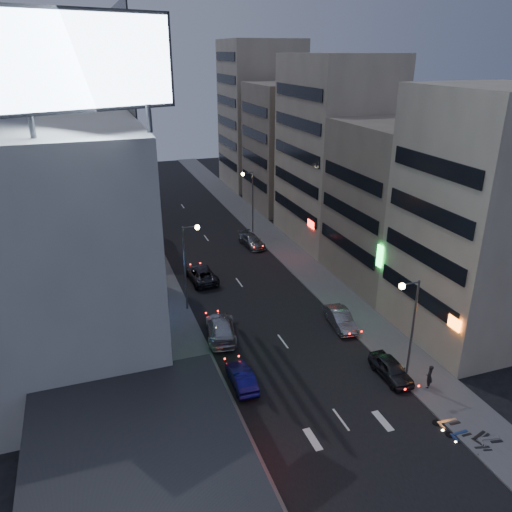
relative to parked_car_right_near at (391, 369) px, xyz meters
name	(u,v)px	position (x,y,z in m)	size (l,w,h in m)	color
ground	(374,464)	(-5.60, -6.89, -0.72)	(180.00, 180.00, 0.00)	black
sidewalk_left	(156,277)	(-13.60, 23.11, -0.66)	(4.00, 120.00, 0.12)	#4C4C4F
sidewalk_right	(295,258)	(2.40, 23.11, -0.66)	(4.00, 120.00, 0.12)	#4C4C4F
food_court	(122,475)	(-19.50, -4.89, 1.27)	(11.00, 13.00, 3.88)	#C0B096
white_building	(48,239)	(-22.60, 13.11, 8.28)	(14.00, 24.00, 18.00)	beige
shophouse_near	(481,220)	(9.40, 3.61, 9.28)	(10.00, 11.00, 20.00)	#C0B096
shophouse_mid	(398,204)	(9.90, 15.11, 7.28)	(11.00, 12.00, 16.00)	gray
shophouse_far	(335,152)	(9.40, 28.11, 10.28)	(10.00, 14.00, 22.00)	#C0B096
far_left_a	(67,161)	(-21.10, 38.11, 9.28)	(11.00, 10.00, 20.00)	beige
far_left_b	(66,161)	(-21.60, 51.11, 6.78)	(12.00, 10.00, 15.00)	gray
far_right_a	(289,147)	(9.90, 43.11, 8.28)	(11.00, 12.00, 18.00)	gray
far_right_b	(261,115)	(10.40, 57.11, 11.28)	(12.00, 12.00, 24.00)	#C0B096
billboard	(85,62)	(-18.59, 3.08, 20.94)	(9.52, 3.75, 6.20)	#595B60
street_lamp_right_near	(409,318)	(0.30, -0.89, 4.65)	(1.60, 0.44, 8.02)	#595B60
street_lamp_left	(189,256)	(-11.50, 15.11, 4.65)	(1.60, 0.44, 8.02)	#595B60
street_lamp_right_far	(250,193)	(0.30, 33.11, 4.65)	(1.60, 0.44, 8.02)	#595B60
parked_car_right_near	(391,369)	(0.00, 0.00, 0.00)	(1.70, 4.21, 1.44)	#292A2E
parked_car_right_mid	(340,319)	(0.00, 7.73, 0.03)	(1.57, 4.52, 1.49)	gray
parked_car_left	(201,274)	(-9.20, 20.84, 0.04)	(2.50, 5.43, 1.51)	black
parked_car_right_far	(252,241)	(-1.02, 28.52, -0.01)	(1.98, 4.87, 1.41)	gray
road_car_blue	(242,377)	(-10.60, 2.67, -0.03)	(1.45, 4.15, 1.37)	navy
road_car_silver	(221,328)	(-10.22, 9.52, 0.11)	(2.32, 5.71, 1.66)	#AEB1B7
person	(429,377)	(1.78, -2.02, 0.28)	(0.64, 0.42, 1.75)	black
scooter_black_a	(490,439)	(1.68, -8.00, -0.11)	(1.59, 0.53, 0.97)	black
scooter_silver_a	(499,428)	(2.79, -7.53, 0.03)	(2.04, 0.68, 1.25)	silver
scooter_blue	(468,422)	(1.35, -6.43, -0.04)	(1.82, 0.61, 1.11)	navy
scooter_black_b	(484,423)	(2.26, -6.82, -0.03)	(1.87, 0.62, 1.14)	black
scooter_silver_b	(457,410)	(1.42, -5.31, 0.02)	(2.02, 0.67, 1.24)	#B0B4B8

